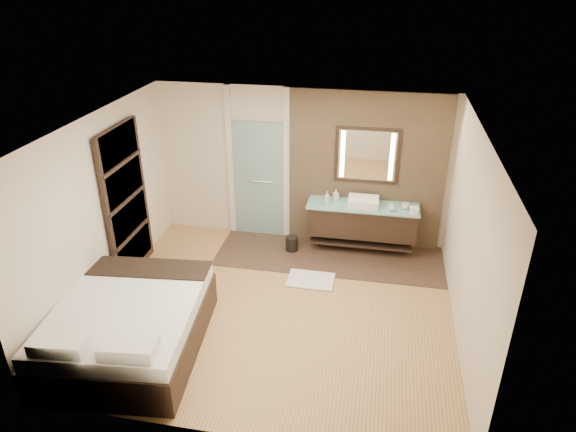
% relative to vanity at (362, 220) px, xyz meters
% --- Properties ---
extents(floor, '(5.00, 5.00, 0.00)m').
position_rel_vanity_xyz_m(floor, '(-1.10, -1.92, -0.58)').
color(floor, olive).
rests_on(floor, ground).
extents(tile_strip, '(3.80, 1.30, 0.01)m').
position_rel_vanity_xyz_m(tile_strip, '(-0.50, -0.32, -0.57)').
color(tile_strip, '#37281E').
rests_on(tile_strip, floor).
extents(stone_wall, '(2.60, 0.08, 2.70)m').
position_rel_vanity_xyz_m(stone_wall, '(0.00, 0.29, 0.77)').
color(stone_wall, '#9E7D5A').
rests_on(stone_wall, floor).
extents(vanity, '(1.85, 0.55, 0.88)m').
position_rel_vanity_xyz_m(vanity, '(0.00, 0.00, 0.00)').
color(vanity, black).
rests_on(vanity, stone_wall).
extents(mirror_unit, '(1.06, 0.04, 0.96)m').
position_rel_vanity_xyz_m(mirror_unit, '(0.00, 0.24, 1.07)').
color(mirror_unit, black).
rests_on(mirror_unit, stone_wall).
extents(frosted_door, '(1.10, 0.12, 2.70)m').
position_rel_vanity_xyz_m(frosted_door, '(-1.85, 0.28, 0.56)').
color(frosted_door, '#BDEFE7').
rests_on(frosted_door, floor).
extents(shoji_partition, '(0.06, 1.20, 2.40)m').
position_rel_vanity_xyz_m(shoji_partition, '(-3.53, -1.32, 0.63)').
color(shoji_partition, black).
rests_on(shoji_partition, floor).
extents(bed, '(1.96, 2.36, 0.85)m').
position_rel_vanity_xyz_m(bed, '(-2.75, -3.08, -0.23)').
color(bed, black).
rests_on(bed, floor).
extents(bath_mat, '(0.72, 0.51, 0.02)m').
position_rel_vanity_xyz_m(bath_mat, '(-0.70, -1.11, -0.56)').
color(bath_mat, silver).
rests_on(bath_mat, floor).
extents(waste_bin, '(0.26, 0.26, 0.27)m').
position_rel_vanity_xyz_m(waste_bin, '(-1.16, -0.24, -0.45)').
color(waste_bin, black).
rests_on(waste_bin, floor).
extents(tissue_box, '(0.14, 0.14, 0.10)m').
position_rel_vanity_xyz_m(tissue_box, '(0.82, -0.15, 0.33)').
color(tissue_box, white).
rests_on(tissue_box, vanity).
extents(soap_bottle_a, '(0.09, 0.09, 0.22)m').
position_rel_vanity_xyz_m(soap_bottle_a, '(-0.60, -0.06, 0.39)').
color(soap_bottle_a, silver).
rests_on(soap_bottle_a, vanity).
extents(soap_bottle_b, '(0.11, 0.11, 0.18)m').
position_rel_vanity_xyz_m(soap_bottle_b, '(-0.47, 0.13, 0.38)').
color(soap_bottle_b, '#B2B2B2').
rests_on(soap_bottle_b, vanity).
extents(soap_bottle_c, '(0.13, 0.13, 0.15)m').
position_rel_vanity_xyz_m(soap_bottle_c, '(0.46, -0.14, 0.36)').
color(soap_bottle_c, '#AAD6CF').
rests_on(soap_bottle_c, vanity).
extents(cup, '(0.17, 0.17, 0.10)m').
position_rel_vanity_xyz_m(cup, '(0.69, -0.03, 0.34)').
color(cup, silver).
rests_on(cup, vanity).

